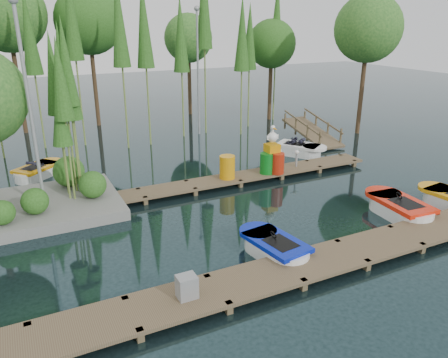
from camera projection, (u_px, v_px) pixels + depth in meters
name	position (u px, v px, depth m)	size (l,w,h in m)	color
ground_plane	(218.00, 214.00, 15.56)	(90.00, 90.00, 0.00)	#1D3336
near_dock	(290.00, 270.00, 11.69)	(18.00, 1.50, 0.50)	brown
far_dock	(213.00, 182.00, 18.00)	(15.00, 1.20, 0.50)	brown
island	(5.00, 126.00, 14.61)	(6.20, 4.20, 6.75)	slate
tree_screen	(88.00, 28.00, 21.52)	(34.42, 18.53, 10.31)	#44301D
lamp_island	(28.00, 95.00, 13.91)	(0.30, 0.30, 7.25)	gray
lamp_rear	(198.00, 61.00, 25.01)	(0.30, 0.30, 7.25)	gray
ramp	(312.00, 132.00, 24.57)	(1.50, 3.94, 1.49)	brown
boat_blue	(275.00, 248.00, 12.76)	(1.51, 2.68, 0.85)	white
boat_red	(399.00, 209.00, 15.36)	(1.49, 2.92, 0.95)	white
boat_yellow_far	(38.00, 171.00, 19.19)	(2.54, 2.43, 1.21)	white
boat_white_far	(299.00, 149.00, 22.32)	(2.50, 2.88, 1.26)	white
utility_cabinet	(187.00, 287.00, 10.34)	(0.47, 0.39, 0.57)	gray
yellow_barrel	(227.00, 167.00, 18.07)	(0.64, 0.64, 0.97)	orange
drum_cluster	(273.00, 158.00, 18.78)	(1.19, 1.09, 2.06)	#0B6A18
seagull_post	(297.00, 155.00, 19.51)	(0.48, 0.26, 0.77)	gray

